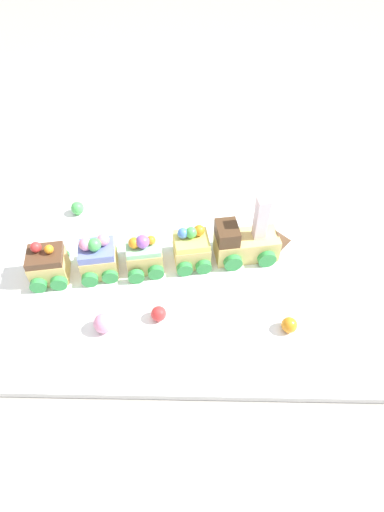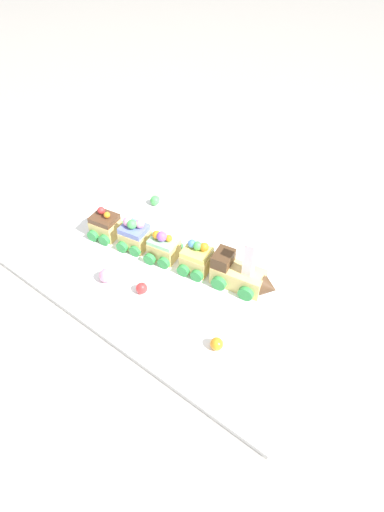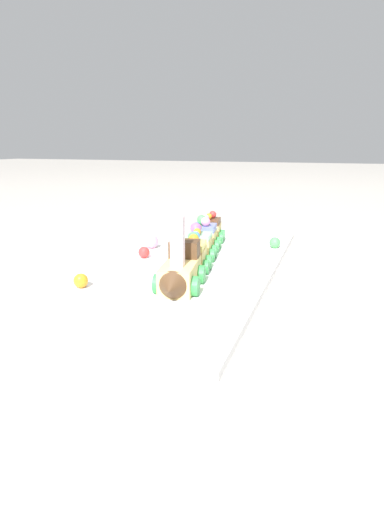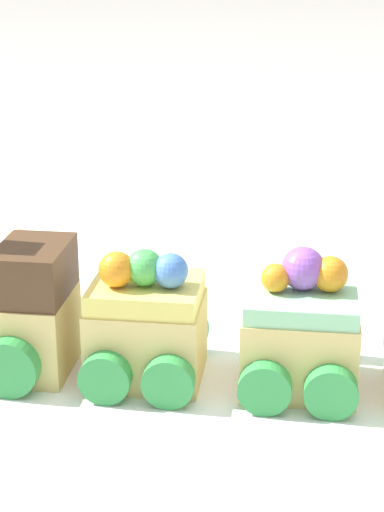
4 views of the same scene
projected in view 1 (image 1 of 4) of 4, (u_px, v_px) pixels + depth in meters
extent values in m
plane|color=gray|center=(170.00, 287.00, 0.65)|extent=(10.00, 10.00, 0.00)
cube|color=white|center=(169.00, 284.00, 0.65)|extent=(0.68, 0.38, 0.01)
cube|color=#E5C675|center=(246.00, 246.00, 0.67)|extent=(0.11, 0.07, 0.04)
cube|color=#4C331E|center=(227.00, 233.00, 0.64)|extent=(0.04, 0.05, 0.03)
cone|color=#4C331E|center=(283.00, 241.00, 0.68)|extent=(0.04, 0.05, 0.04)
cube|color=white|center=(259.00, 232.00, 0.65)|extent=(0.02, 0.02, 0.02)
cube|color=white|center=(260.00, 223.00, 0.64)|extent=(0.02, 0.02, 0.02)
cube|color=white|center=(262.00, 214.00, 0.62)|extent=(0.02, 0.02, 0.02)
cube|color=white|center=(263.00, 205.00, 0.61)|extent=(0.02, 0.02, 0.02)
cylinder|color=green|center=(267.00, 259.00, 0.66)|extent=(0.03, 0.01, 0.03)
cylinder|color=green|center=(258.00, 234.00, 0.70)|extent=(0.03, 0.01, 0.03)
cylinder|color=green|center=(233.00, 263.00, 0.65)|extent=(0.03, 0.01, 0.03)
cylinder|color=green|center=(226.00, 238.00, 0.69)|extent=(0.03, 0.01, 0.03)
cube|color=#E5C675|center=(192.00, 252.00, 0.66)|extent=(0.06, 0.06, 0.04)
cube|color=#EFE066|center=(192.00, 241.00, 0.64)|extent=(0.06, 0.06, 0.01)
sphere|color=#4C84E0|center=(183.00, 233.00, 0.63)|extent=(0.02, 0.02, 0.02)
sphere|color=#4CBC56|center=(191.00, 233.00, 0.63)|extent=(0.02, 0.02, 0.02)
sphere|color=orange|center=(199.00, 230.00, 0.64)|extent=(0.02, 0.02, 0.02)
cylinder|color=green|center=(204.00, 267.00, 0.65)|extent=(0.03, 0.01, 0.03)
cylinder|color=green|center=(198.00, 242.00, 0.69)|extent=(0.03, 0.01, 0.03)
cylinder|color=green|center=(185.00, 269.00, 0.65)|extent=(0.03, 0.01, 0.03)
cylinder|color=green|center=(180.00, 244.00, 0.69)|extent=(0.03, 0.01, 0.03)
cube|color=#E5C675|center=(145.00, 257.00, 0.65)|extent=(0.06, 0.06, 0.04)
cube|color=#93DBA3|center=(143.00, 246.00, 0.64)|extent=(0.06, 0.06, 0.01)
sphere|color=orange|center=(134.00, 243.00, 0.62)|extent=(0.02, 0.02, 0.02)
sphere|color=#9956C6|center=(142.00, 242.00, 0.62)|extent=(0.03, 0.03, 0.02)
sphere|color=orange|center=(151.00, 240.00, 0.63)|extent=(0.02, 0.02, 0.01)
cylinder|color=green|center=(156.00, 272.00, 0.64)|extent=(0.03, 0.01, 0.03)
cylinder|color=green|center=(153.00, 246.00, 0.68)|extent=(0.03, 0.01, 0.03)
cylinder|color=green|center=(136.00, 275.00, 0.64)|extent=(0.03, 0.01, 0.03)
cylinder|color=green|center=(135.00, 248.00, 0.68)|extent=(0.03, 0.01, 0.03)
cube|color=#E5C675|center=(99.00, 262.00, 0.65)|extent=(0.06, 0.06, 0.04)
cube|color=#6B7AC6|center=(96.00, 250.00, 0.63)|extent=(0.06, 0.06, 0.01)
sphere|color=pink|center=(85.00, 244.00, 0.61)|extent=(0.02, 0.02, 0.02)
sphere|color=#4CBC56|center=(94.00, 245.00, 0.61)|extent=(0.02, 0.02, 0.02)
sphere|color=pink|center=(103.00, 240.00, 0.62)|extent=(0.02, 0.02, 0.02)
cylinder|color=green|center=(110.00, 278.00, 0.64)|extent=(0.03, 0.01, 0.03)
cylinder|color=green|center=(110.00, 251.00, 0.67)|extent=(0.03, 0.01, 0.03)
cylinder|color=green|center=(90.00, 280.00, 0.63)|extent=(0.03, 0.01, 0.03)
cylinder|color=green|center=(91.00, 253.00, 0.67)|extent=(0.03, 0.01, 0.03)
cube|color=#E5C675|center=(49.00, 267.00, 0.64)|extent=(0.06, 0.06, 0.04)
cube|color=brown|center=(45.00, 256.00, 0.62)|extent=(0.06, 0.06, 0.01)
sphere|color=red|center=(36.00, 247.00, 0.61)|extent=(0.02, 0.02, 0.02)
sphere|color=orange|center=(49.00, 249.00, 0.61)|extent=(0.02, 0.02, 0.01)
cylinder|color=green|center=(59.00, 283.00, 0.63)|extent=(0.03, 0.01, 0.03)
cylinder|color=green|center=(62.00, 256.00, 0.67)|extent=(0.03, 0.01, 0.03)
cylinder|color=green|center=(38.00, 286.00, 0.62)|extent=(0.03, 0.01, 0.03)
cylinder|color=green|center=(42.00, 258.00, 0.66)|extent=(0.03, 0.01, 0.03)
sphere|color=#4CBC56|center=(77.00, 208.00, 0.75)|extent=(0.02, 0.02, 0.02)
sphere|color=orange|center=(289.00, 325.00, 0.58)|extent=(0.02, 0.02, 0.02)
sphere|color=pink|center=(104.00, 323.00, 0.58)|extent=(0.03, 0.03, 0.03)
sphere|color=red|center=(159.00, 314.00, 0.59)|extent=(0.02, 0.02, 0.02)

